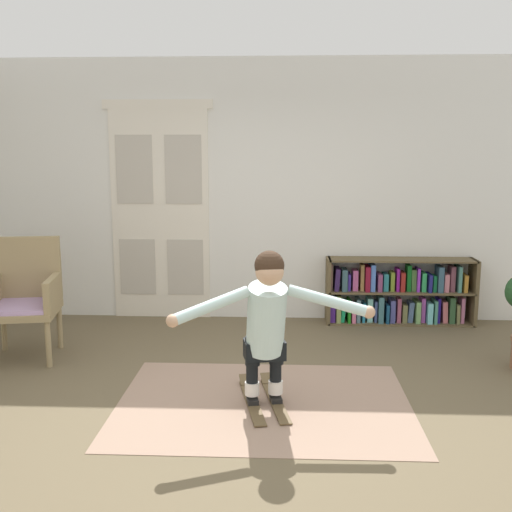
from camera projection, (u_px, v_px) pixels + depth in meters
The scene contains 8 objects.
ground_plane at pixel (241, 413), 4.31m from camera, with size 7.20×7.20×0.00m, color brown.
back_wall at pixel (256, 191), 6.62m from camera, with size 6.00×0.10×2.90m, color silver.
double_door at pixel (160, 211), 6.65m from camera, with size 1.22×0.05×2.45m.
rug at pixel (264, 403), 4.49m from camera, with size 2.22×1.64×0.01m, color #9E7F6B.
bookshelf at pixel (397, 294), 6.53m from camera, with size 1.63×0.30×0.73m.
wicker_chair at pixel (24, 295), 5.44m from camera, with size 0.70×0.70×1.10m.
skis_pair at pixel (263, 399), 4.51m from camera, with size 0.43×0.88×0.07m.
person_skier at pixel (267, 317), 4.24m from camera, with size 1.43×0.69×1.14m.
Camera 1 is at (0.29, -4.03, 1.89)m, focal length 41.39 mm.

